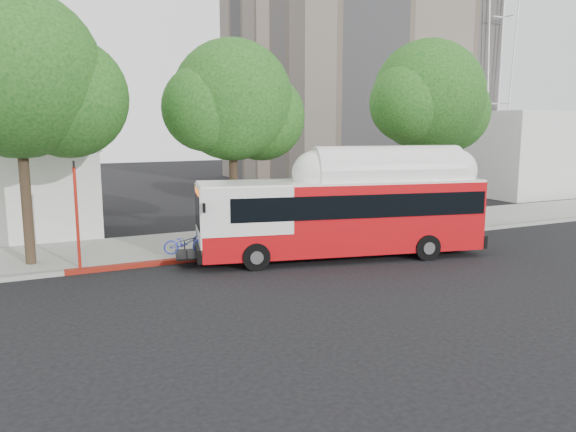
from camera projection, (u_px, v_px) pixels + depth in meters
name	position (u px, v px, depth m)	size (l,w,h in m)	color
ground	(322.00, 276.00, 19.25)	(120.00, 120.00, 0.00)	black
sidewalk	(252.00, 239.00, 25.03)	(60.00, 5.00, 0.15)	gray
curb_strip	(276.00, 251.00, 22.72)	(60.00, 0.30, 0.15)	gray
red_curb_segment	(204.00, 258.00, 21.45)	(10.00, 0.32, 0.16)	maroon
street_tree_left	(32.00, 82.00, 19.52)	(6.67, 5.80, 9.74)	#2D2116
street_tree_mid	(241.00, 105.00, 23.43)	(5.75, 5.00, 8.62)	#2D2116
street_tree_right	(435.00, 101.00, 27.44)	(6.21, 5.40, 9.18)	#2D2116
horizon_block	(551.00, 150.00, 45.70)	(20.00, 12.00, 6.00)	silver
transit_bus	(344.00, 217.00, 21.55)	(11.89, 4.61, 3.47)	red
signal_pole	(77.00, 216.00, 19.45)	(0.11, 0.37, 3.90)	red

